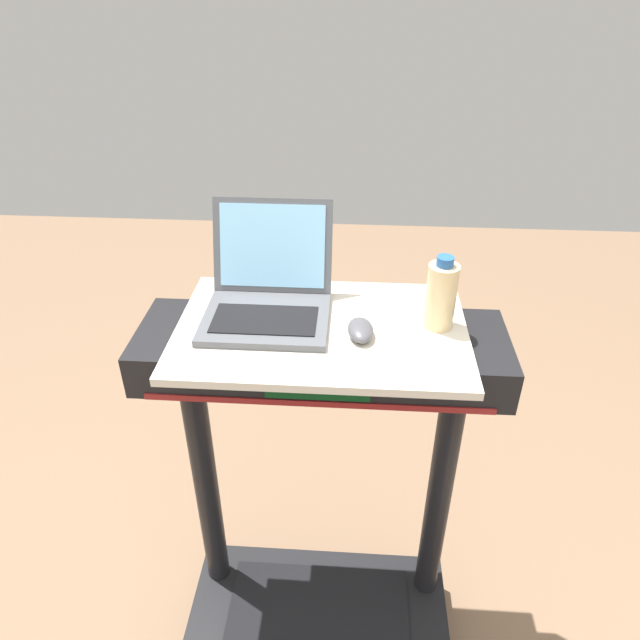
# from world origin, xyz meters

# --- Properties ---
(desk_board) EXTENTS (0.69, 0.45, 0.02)m
(desk_board) POSITION_xyz_m (0.00, 0.70, 1.13)
(desk_board) COLOR beige
(desk_board) RESTS_ON treadmill_base
(laptop) EXTENTS (0.30, 0.32, 0.24)m
(laptop) POSITION_xyz_m (-0.13, 0.76, 1.19)
(laptop) COLOR #515459
(laptop) RESTS_ON desk_board
(computer_mouse) EXTENTS (0.07, 0.11, 0.03)m
(computer_mouse) POSITION_xyz_m (0.09, 0.67, 1.15)
(computer_mouse) COLOR #4C4C51
(computer_mouse) RESTS_ON desk_board
(water_bottle) EXTENTS (0.07, 0.07, 0.18)m
(water_bottle) POSITION_xyz_m (0.28, 0.72, 1.22)
(water_bottle) COLOR beige
(water_bottle) RESTS_ON desk_board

